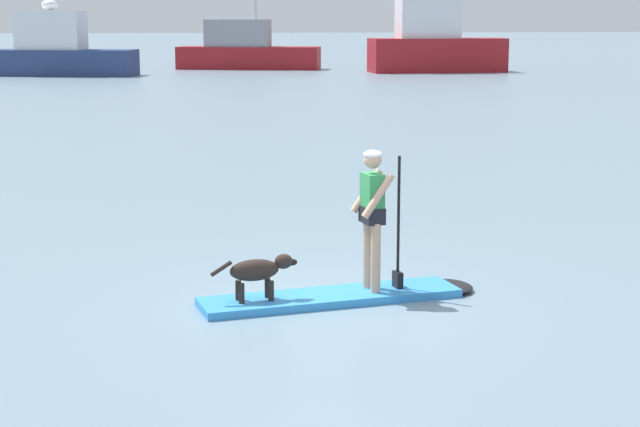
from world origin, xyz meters
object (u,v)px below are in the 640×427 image
(dog, at_px, (259,271))
(moored_boat_far_port, at_px, (246,50))
(paddleboard, at_px, (348,296))
(moored_boat_starboard, at_px, (59,52))
(person_paddler, at_px, (373,209))
(moored_boat_center, at_px, (435,44))

(dog, distance_m, moored_boat_far_port, 55.95)
(paddleboard, xyz_separation_m, moored_boat_starboard, (-9.21, 49.51, 1.33))
(paddleboard, height_order, person_paddler, person_paddler)
(paddleboard, relative_size, moored_boat_center, 0.39)
(person_paddler, distance_m, moored_boat_far_port, 55.60)
(moored_boat_starboard, height_order, moored_boat_far_port, moored_boat_far_port)
(person_paddler, xyz_separation_m, dog, (-1.42, -0.29, -0.65))
(paddleboard, bearing_deg, person_paddler, 11.56)
(moored_boat_starboard, height_order, moored_boat_center, moored_boat_center)
(paddleboard, distance_m, person_paddler, 1.11)
(dog, relative_size, moored_boat_starboard, 0.12)
(paddleboard, xyz_separation_m, moored_boat_center, (13.20, 50.59, 1.64))
(person_paddler, bearing_deg, moored_boat_center, 75.70)
(person_paddler, distance_m, moored_boat_starboard, 50.36)
(paddleboard, bearing_deg, moored_boat_center, 75.38)
(paddleboard, xyz_separation_m, dog, (-1.11, -0.23, 0.41))
(person_paddler, xyz_separation_m, moored_boat_center, (12.88, 50.52, 0.58))
(person_paddler, bearing_deg, moored_boat_starboard, 100.91)
(paddleboard, relative_size, moored_boat_starboard, 0.41)
(dog, height_order, moored_boat_starboard, moored_boat_starboard)
(dog, height_order, moored_boat_center, moored_boat_center)
(moored_boat_starboard, relative_size, moored_boat_far_port, 0.91)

